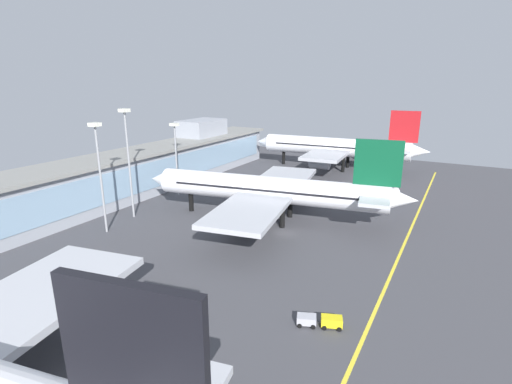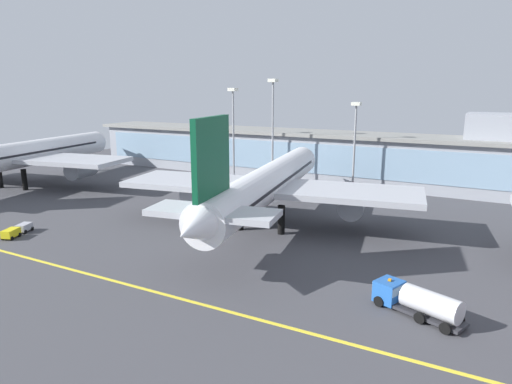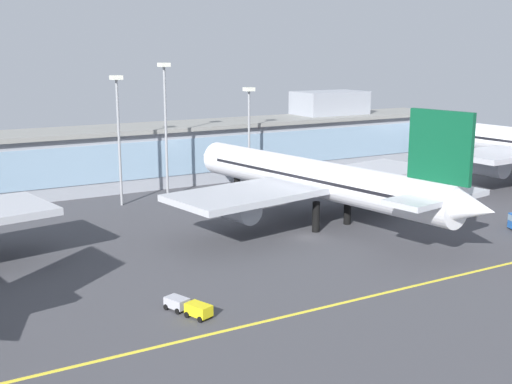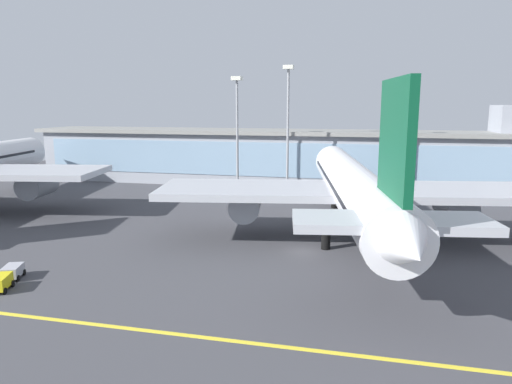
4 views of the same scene
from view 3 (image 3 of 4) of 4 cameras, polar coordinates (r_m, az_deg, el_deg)
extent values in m
plane|color=#424247|center=(91.42, 4.64, -4.02)|extent=(180.66, 180.66, 0.00)
cube|color=yellow|center=(75.26, 14.22, -8.00)|extent=(144.53, 0.50, 0.01)
cube|color=#9399A3|center=(130.22, -6.91, 3.29)|extent=(129.04, 12.00, 10.82)
cube|color=#84A3BC|center=(124.65, -5.83, 3.17)|extent=(123.88, 0.20, 6.93)
cube|color=gray|center=(129.44, -6.98, 5.83)|extent=(132.04, 14.00, 0.80)
cube|color=#9399A3|center=(150.07, 6.55, 7.73)|extent=(16.00, 10.00, 6.00)
cylinder|color=black|center=(93.65, 5.35, -2.22)|extent=(1.10, 1.10, 4.47)
cylinder|color=black|center=(98.38, 8.12, -1.58)|extent=(1.10, 1.10, 4.47)
cylinder|color=black|center=(112.54, -1.69, 0.31)|extent=(1.10, 1.10, 4.47)
cylinder|color=white|center=(97.66, 5.15, 1.25)|extent=(14.07, 50.03, 5.59)
cone|color=white|center=(117.70, -4.01, 3.17)|extent=(6.09, 5.87, 5.31)
cone|color=white|center=(81.23, 18.61, -1.32)|extent=(5.74, 6.87, 4.75)
cube|color=#84A3BC|center=(114.62, -2.94, 3.43)|extent=(4.80, 4.57, 1.68)
cube|color=black|center=(97.58, 5.15, 1.49)|extent=(12.76, 42.19, 0.45)
cube|color=#B7BAC1|center=(97.80, 5.14, 0.85)|extent=(48.93, 19.96, 0.89)
cylinder|color=#999EA8|center=(90.97, -1.66, -1.40)|extent=(4.97, 7.05, 3.91)
cylinder|color=#999EA8|center=(109.01, 9.44, 0.74)|extent=(4.97, 7.05, 3.91)
cube|color=#0C4C2D|center=(82.61, 16.03, 3.90)|extent=(2.20, 8.95, 8.94)
cube|color=#B7BAC1|center=(83.74, 15.77, -0.45)|extent=(15.94, 8.02, 0.72)
cylinder|color=black|center=(150.50, 17.66, 2.87)|extent=(1.10, 1.10, 4.86)
cone|color=white|center=(154.65, 15.57, 5.17)|extent=(6.14, 5.85, 5.77)
cube|color=#84A3BC|center=(152.11, 16.67, 5.40)|extent=(4.84, 4.56, 1.82)
cylinder|color=#999EA8|center=(130.62, 20.10, 2.22)|extent=(4.68, 6.63, 4.25)
cylinder|color=black|center=(64.62, -4.04, -10.82)|extent=(0.40, 0.63, 0.60)
cylinder|color=black|center=(63.64, -5.00, -11.22)|extent=(0.40, 0.63, 0.60)
cylinder|color=black|center=(65.80, -5.21, -10.41)|extent=(0.40, 0.63, 0.60)
cylinder|color=black|center=(64.84, -6.16, -10.78)|extent=(0.40, 0.63, 0.60)
cube|color=yellow|center=(64.51, -5.11, -10.35)|extent=(2.31, 2.96, 1.10)
cylinder|color=black|center=(66.70, -6.04, -10.10)|extent=(0.38, 0.63, 0.60)
cylinder|color=black|center=(65.75, -6.99, -10.47)|extent=(0.38, 0.63, 0.60)
cylinder|color=black|center=(67.83, -7.05, -9.74)|extent=(0.38, 0.63, 0.60)
cylinder|color=black|center=(66.90, -8.00, -10.09)|extent=(0.38, 0.63, 0.60)
cube|color=#A8A8B2|center=(66.60, -7.03, -9.70)|extent=(2.24, 2.77, 1.00)
cube|color=#2D2D33|center=(65.72, -6.11, -10.31)|extent=(0.30, 0.60, 0.08)
cylinder|color=gray|center=(110.38, -12.05, 4.22)|extent=(0.44, 0.44, 21.21)
cube|color=silver|center=(109.42, -12.31, 9.90)|extent=(1.80, 1.80, 0.70)
cylinder|color=gray|center=(114.99, -8.00, 5.17)|extent=(0.44, 0.44, 23.15)
cube|color=silver|center=(114.14, -8.18, 11.12)|extent=(1.80, 1.80, 0.70)
cylinder|color=gray|center=(125.01, -0.62, 4.75)|extent=(0.44, 0.44, 18.34)
cube|color=silver|center=(124.11, -0.63, 9.11)|extent=(1.80, 1.80, 0.70)
camera|label=1|loc=(45.79, -52.47, 12.67)|focal=27.17mm
camera|label=2|loc=(88.18, 50.42, 5.27)|focal=31.61mm
camera|label=4|loc=(60.92, 40.10, 0.92)|focal=32.92mm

